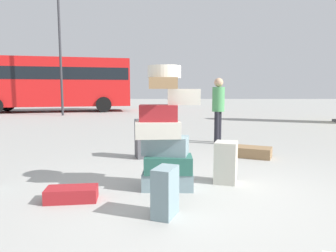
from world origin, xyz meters
name	(u,v)px	position (x,y,z in m)	size (l,w,h in m)	color
ground_plane	(199,196)	(0.00, 0.00, 0.00)	(80.00, 80.00, 0.00)	#9E9E99
suitcase_tower	(166,138)	(-0.42, 0.31, 0.69)	(0.86, 0.63, 1.64)	gray
suitcase_brown_foreground_far	(254,152)	(1.30, 2.25, 0.10)	(0.68, 0.44, 0.20)	olive
suitcase_cream_upright_blue	(226,162)	(0.44, 0.58, 0.30)	(0.30, 0.33, 0.59)	beige
suitcase_charcoal_foreground_near	(142,139)	(-0.90, 2.19, 0.38)	(0.23, 0.31, 0.76)	#4C4C51
suitcase_slate_white_trunk	(165,192)	(-0.42, -0.61, 0.26)	(0.20, 0.33, 0.52)	gray
suitcase_maroon_behind_tower	(72,194)	(-1.54, -0.16, 0.08)	(0.60, 0.30, 0.16)	maroon
person_bearded_onlooker	(219,105)	(0.85, 3.87, 0.96)	(0.30, 0.32, 1.61)	black
parked_bus	(53,81)	(-7.26, 14.86, 1.83)	(9.25, 4.48, 3.15)	red
lamp_post	(59,26)	(-5.83, 12.16, 4.50)	(0.36, 0.36, 7.03)	#333338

